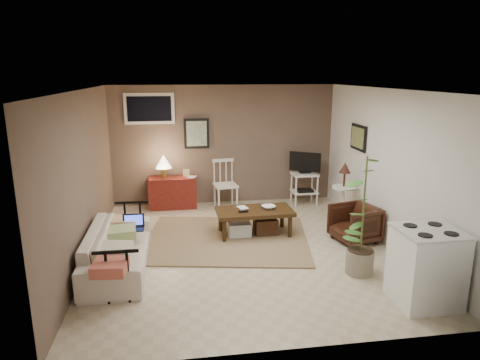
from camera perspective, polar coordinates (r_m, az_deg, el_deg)
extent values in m
plane|color=#C1B293|center=(6.66, 0.38, -9.14)|extent=(5.00, 5.00, 0.00)
cube|color=black|center=(8.61, -5.80, 6.19)|extent=(0.50, 0.03, 0.60)
cube|color=black|center=(7.85, 15.52, 5.49)|extent=(0.03, 0.60, 0.45)
cube|color=silver|center=(8.56, -12.00, 9.28)|extent=(0.96, 0.03, 0.60)
cube|color=#7D6248|center=(6.99, -1.84, -7.86)|extent=(2.92, 2.50, 0.02)
cube|color=#37220F|center=(7.04, 1.96, -4.21)|extent=(1.26, 0.68, 0.06)
cylinder|color=#37220F|center=(6.81, -2.11, -6.82)|extent=(0.07, 0.07, 0.39)
cylinder|color=#37220F|center=(7.02, 6.69, -6.23)|extent=(0.07, 0.07, 0.39)
cylinder|color=#37220F|center=(7.25, -2.64, -5.49)|extent=(0.07, 0.07, 0.39)
cylinder|color=#37220F|center=(7.46, 5.64, -4.98)|extent=(0.07, 0.07, 0.39)
cube|color=black|center=(6.89, 0.45, -4.20)|extent=(0.16, 0.06, 0.02)
cube|color=#4B2F1A|center=(7.17, 3.41, -6.17)|extent=(0.37, 0.32, 0.27)
cube|color=silver|center=(7.09, -0.12, -6.55)|extent=(0.37, 0.32, 0.23)
imported|color=beige|center=(6.14, -16.02, -7.89)|extent=(0.58, 1.98, 0.77)
cube|color=black|center=(6.36, -14.04, -6.40)|extent=(0.30, 0.21, 0.02)
cube|color=black|center=(6.43, -14.01, -5.19)|extent=(0.30, 0.02, 0.19)
cube|color=blue|center=(6.42, -14.01, -5.21)|extent=(0.26, 0.00, 0.15)
cube|color=maroon|center=(8.62, -8.95, -1.65)|extent=(0.93, 0.41, 0.62)
cylinder|color=#AD9042|center=(8.48, -10.10, 0.92)|extent=(0.10, 0.10, 0.21)
cone|color=#FFEBB7|center=(8.43, -10.17, 2.43)|extent=(0.31, 0.31, 0.25)
cube|color=tan|center=(8.55, -7.18, 0.92)|extent=(0.12, 0.02, 0.15)
cube|color=silver|center=(8.50, -1.94, -0.71)|extent=(0.48, 0.48, 0.04)
cylinder|color=silver|center=(8.35, -2.84, -2.68)|extent=(0.04, 0.04, 0.43)
cylinder|color=silver|center=(8.44, -0.40, -2.48)|extent=(0.04, 0.04, 0.43)
cylinder|color=silver|center=(8.70, -3.40, -2.00)|extent=(0.04, 0.04, 0.43)
cylinder|color=silver|center=(8.78, -1.05, -1.82)|extent=(0.04, 0.04, 0.43)
cube|color=silver|center=(8.58, -2.28, 2.65)|extent=(0.43, 0.10, 0.06)
cube|color=silver|center=(8.77, 8.62, 0.78)|extent=(0.51, 0.41, 0.04)
cube|color=silver|center=(8.86, 8.53, -1.54)|extent=(0.51, 0.41, 0.03)
cylinder|color=silver|center=(8.62, 7.47, -1.50)|extent=(0.03, 0.03, 0.65)
cylinder|color=silver|center=(8.75, 10.26, -1.37)|extent=(0.03, 0.03, 0.65)
cylinder|color=silver|center=(8.95, 6.87, -0.90)|extent=(0.03, 0.03, 0.65)
cylinder|color=silver|center=(9.07, 9.56, -0.79)|extent=(0.03, 0.03, 0.65)
cube|color=black|center=(8.76, 8.63, 1.07)|extent=(0.23, 0.13, 0.03)
cube|color=black|center=(8.72, 8.68, 2.43)|extent=(0.57, 0.39, 0.39)
cube|color=#D48252|center=(8.72, 8.68, 2.43)|extent=(0.47, 0.31, 0.31)
cube|color=black|center=(8.82, 8.62, -1.50)|extent=(0.32, 0.23, 0.09)
cylinder|color=silver|center=(8.01, 13.41, -5.31)|extent=(0.29, 0.29, 0.03)
cylinder|color=silver|center=(7.91, 13.54, -3.18)|extent=(0.06, 0.06, 0.61)
cylinder|color=silver|center=(7.83, 13.67, -0.96)|extent=(0.41, 0.41, 0.03)
cylinder|color=#32180E|center=(7.79, 13.74, 0.13)|extent=(0.04, 0.04, 0.27)
cone|color=#3A1D17|center=(7.74, 13.83, 1.60)|extent=(0.20, 0.20, 0.18)
imported|color=#32180E|center=(7.06, 15.06, -5.42)|extent=(0.73, 0.76, 0.65)
cylinder|color=gray|center=(6.06, 15.66, -10.45)|extent=(0.37, 0.37, 0.33)
cylinder|color=#4C602D|center=(5.78, 16.19, -3.13)|extent=(0.02, 0.02, 1.28)
cube|color=white|center=(5.49, 23.54, -10.68)|extent=(0.68, 0.63, 0.88)
cube|color=silver|center=(5.32, 24.02, -6.24)|extent=(0.70, 0.65, 0.03)
cylinder|color=black|center=(5.11, 23.48, -6.77)|extent=(0.16, 0.16, 0.01)
cylinder|color=black|center=(5.28, 26.37, -6.44)|extent=(0.16, 0.16, 0.01)
cylinder|color=black|center=(5.36, 21.75, -5.65)|extent=(0.16, 0.16, 0.01)
cylinder|color=black|center=(5.52, 24.56, -5.37)|extent=(0.16, 0.16, 0.01)
imported|color=#37220F|center=(7.06, 3.84, -2.98)|extent=(0.23, 0.09, 0.22)
imported|color=#37220F|center=(7.05, -0.22, -3.05)|extent=(0.15, 0.06, 0.20)
imported|color=#37220F|center=(8.48, -6.93, 1.02)|extent=(0.15, 0.07, 0.20)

